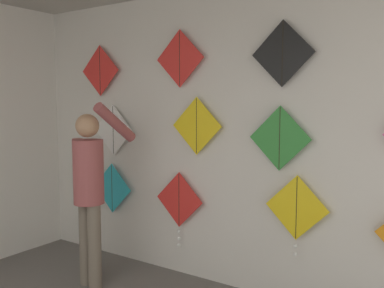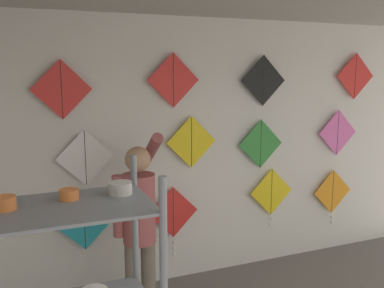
# 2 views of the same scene
# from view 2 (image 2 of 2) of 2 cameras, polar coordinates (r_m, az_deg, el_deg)

# --- Properties ---
(back_panel) EXTENTS (5.84, 0.06, 2.80)m
(back_panel) POSITION_cam_2_polar(r_m,az_deg,el_deg) (4.74, 4.08, -0.67)
(back_panel) COLOR silver
(back_panel) RESTS_ON ground
(shopkeeper) EXTENTS (0.44, 0.58, 1.75)m
(shopkeeper) POSITION_cam_2_polar(r_m,az_deg,el_deg) (3.77, -7.11, -10.15)
(shopkeeper) COLOR #726656
(shopkeeper) RESTS_ON ground
(kite_0) EXTENTS (0.55, 0.01, 0.55)m
(kite_0) POSITION_cam_2_polar(r_m,az_deg,el_deg) (4.38, -14.13, -10.18)
(kite_0) COLOR #28B2C6
(kite_1) EXTENTS (0.55, 0.04, 0.76)m
(kite_1) POSITION_cam_2_polar(r_m,az_deg,el_deg) (4.60, -2.51, -9.56)
(kite_1) COLOR red
(kite_2) EXTENTS (0.55, 0.04, 0.69)m
(kite_2) POSITION_cam_2_polar(r_m,az_deg,el_deg) (5.09, 10.53, -6.57)
(kite_2) COLOR yellow
(kite_3) EXTENTS (0.55, 0.04, 0.69)m
(kite_3) POSITION_cam_2_polar(r_m,az_deg,el_deg) (5.63, 18.21, -6.29)
(kite_3) COLOR orange
(kite_4) EXTENTS (0.55, 0.01, 0.55)m
(kite_4) POSITION_cam_2_polar(r_m,az_deg,el_deg) (4.21, -14.04, -1.79)
(kite_4) COLOR white
(kite_5) EXTENTS (0.55, 0.01, 0.55)m
(kite_5) POSITION_cam_2_polar(r_m,az_deg,el_deg) (4.48, -0.08, 0.27)
(kite_5) COLOR yellow
(kite_6) EXTENTS (0.55, 0.01, 0.55)m
(kite_6) POSITION_cam_2_polar(r_m,az_deg,el_deg) (4.86, 9.14, 0.00)
(kite_6) COLOR #338C38
(kite_7) EXTENTS (0.55, 0.01, 0.55)m
(kite_7) POSITION_cam_2_polar(r_m,az_deg,el_deg) (5.49, 18.85, 1.43)
(kite_7) COLOR pink
(kite_8) EXTENTS (0.55, 0.01, 0.55)m
(kite_8) POSITION_cam_2_polar(r_m,az_deg,el_deg) (4.11, -17.00, 6.97)
(kite_8) COLOR red
(kite_9) EXTENTS (0.55, 0.01, 0.55)m
(kite_9) POSITION_cam_2_polar(r_m,az_deg,el_deg) (4.34, -2.50, 8.50)
(kite_9) COLOR red
(kite_10) EXTENTS (0.55, 0.01, 0.55)m
(kite_10) POSITION_cam_2_polar(r_m,az_deg,el_deg) (4.80, 9.48, 8.34)
(kite_10) COLOR black
(kite_11) EXTENTS (0.55, 0.01, 0.55)m
(kite_11) POSITION_cam_2_polar(r_m,az_deg,el_deg) (5.58, 20.94, 8.45)
(kite_11) COLOR red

